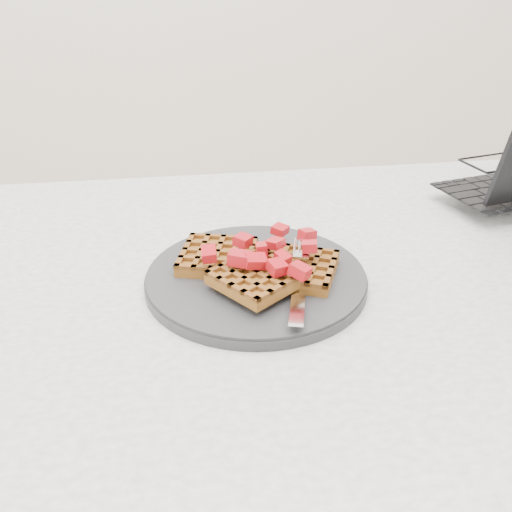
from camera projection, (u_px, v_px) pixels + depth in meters
name	position (u px, v px, depth m)	size (l,w,h in m)	color
table	(332.00, 346.00, 0.80)	(1.20, 0.80, 0.75)	silver
plate	(256.00, 278.00, 0.72)	(0.28, 0.28, 0.02)	#242527
waffles	(257.00, 266.00, 0.71)	(0.21, 0.19, 0.03)	brown
strawberry_pile	(256.00, 246.00, 0.70)	(0.15, 0.15, 0.02)	#880009
fork	(300.00, 281.00, 0.68)	(0.02, 0.18, 0.02)	silver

